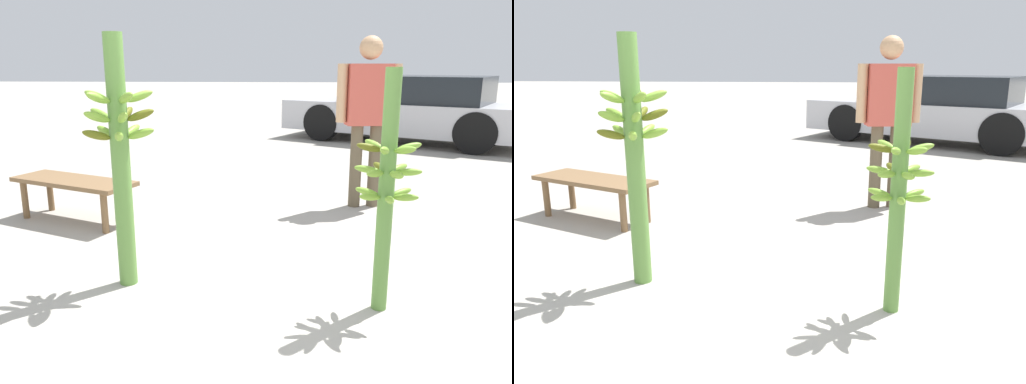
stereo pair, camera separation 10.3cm
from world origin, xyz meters
TOP-DOWN VIEW (x-y plane):
  - ground_plane at (0.00, 0.00)m, footprint 80.00×80.00m
  - banana_stalk_left at (-0.76, 0.36)m, footprint 0.46×0.46m
  - banana_stalk_center at (0.87, 0.11)m, footprint 0.38×0.38m
  - vendor_person at (1.08, 2.39)m, footprint 0.65×0.25m
  - market_bench at (-1.69, 1.68)m, footprint 1.28×0.85m
  - parked_car at (2.55, 6.98)m, footprint 4.75×3.72m

SIDE VIEW (x-z plane):
  - ground_plane at x=0.00m, z-range 0.00..0.00m
  - market_bench at x=-1.69m, z-range 0.14..0.54m
  - parked_car at x=2.55m, z-range 0.00..1.23m
  - banana_stalk_center at x=0.87m, z-range 0.04..1.46m
  - banana_stalk_left at x=-0.76m, z-range 0.07..1.70m
  - vendor_person at x=1.08m, z-range 0.17..1.87m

